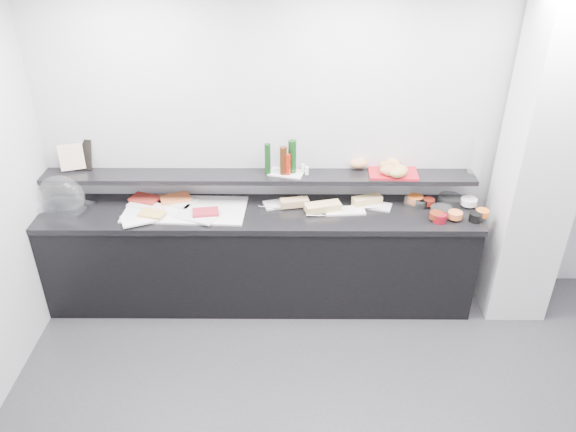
{
  "coord_description": "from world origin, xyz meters",
  "views": [
    {
      "loc": [
        -0.43,
        -2.32,
        3.2
      ],
      "look_at": [
        -0.45,
        1.45,
        1.0
      ],
      "focal_mm": 35.0,
      "sensor_mm": 36.0,
      "label": 1
    }
  ],
  "objects_px": {
    "condiment_tray": "(286,173)",
    "bread_tray": "(393,172)",
    "cloche_base": "(66,208)",
    "sandwich_plate_mid": "(345,211)",
    "carafe": "(476,158)",
    "framed_print": "(80,154)"
  },
  "relations": [
    {
      "from": "carafe",
      "to": "sandwich_plate_mid",
      "type": "bearing_deg",
      "value": -170.34
    },
    {
      "from": "condiment_tray",
      "to": "cloche_base",
      "type": "bearing_deg",
      "value": -159.07
    },
    {
      "from": "sandwich_plate_mid",
      "to": "bread_tray",
      "type": "relative_size",
      "value": 0.82
    },
    {
      "from": "bread_tray",
      "to": "sandwich_plate_mid",
      "type": "bearing_deg",
      "value": -149.62
    },
    {
      "from": "framed_print",
      "to": "carafe",
      "type": "height_order",
      "value": "carafe"
    },
    {
      "from": "bread_tray",
      "to": "carafe",
      "type": "height_order",
      "value": "carafe"
    },
    {
      "from": "bread_tray",
      "to": "cloche_base",
      "type": "bearing_deg",
      "value": -172.86
    },
    {
      "from": "sandwich_plate_mid",
      "to": "framed_print",
      "type": "distance_m",
      "value": 2.27
    },
    {
      "from": "cloche_base",
      "to": "condiment_tray",
      "type": "height_order",
      "value": "condiment_tray"
    },
    {
      "from": "cloche_base",
      "to": "sandwich_plate_mid",
      "type": "bearing_deg",
      "value": 15.93
    },
    {
      "from": "framed_print",
      "to": "bread_tray",
      "type": "bearing_deg",
      "value": 20.0
    },
    {
      "from": "framed_print",
      "to": "carafe",
      "type": "xyz_separation_m",
      "value": [
        3.29,
        -0.13,
        0.02
      ]
    },
    {
      "from": "cloche_base",
      "to": "bread_tray",
      "type": "distance_m",
      "value": 2.73
    },
    {
      "from": "cloche_base",
      "to": "condiment_tray",
      "type": "bearing_deg",
      "value": 22.21
    },
    {
      "from": "cloche_base",
      "to": "condiment_tray",
      "type": "relative_size",
      "value": 1.41
    },
    {
      "from": "cloche_base",
      "to": "sandwich_plate_mid",
      "type": "distance_m",
      "value": 2.31
    },
    {
      "from": "cloche_base",
      "to": "carafe",
      "type": "relative_size",
      "value": 1.33
    },
    {
      "from": "cloche_base",
      "to": "condiment_tray",
      "type": "distance_m",
      "value": 1.85
    },
    {
      "from": "condiment_tray",
      "to": "bread_tray",
      "type": "height_order",
      "value": "bread_tray"
    },
    {
      "from": "bread_tray",
      "to": "carafe",
      "type": "relative_size",
      "value": 1.34
    },
    {
      "from": "sandwich_plate_mid",
      "to": "carafe",
      "type": "height_order",
      "value": "carafe"
    },
    {
      "from": "framed_print",
      "to": "condiment_tray",
      "type": "xyz_separation_m",
      "value": [
        1.73,
        -0.1,
        -0.12
      ]
    }
  ]
}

